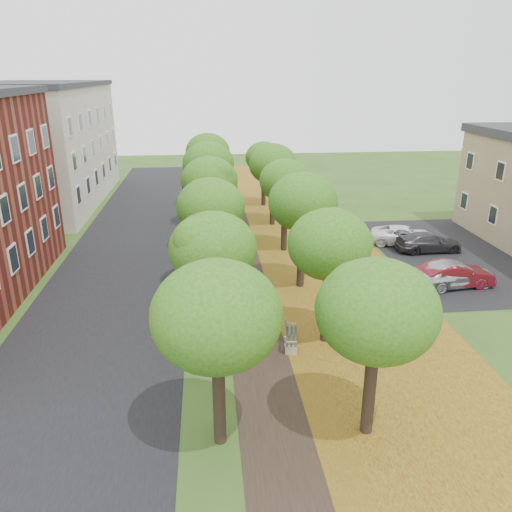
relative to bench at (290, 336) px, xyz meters
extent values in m
plane|color=#2D4C19|center=(-1.00, -5.71, -0.44)|extent=(120.00, 120.00, 0.00)
cube|color=black|center=(-8.50, 9.29, -0.43)|extent=(8.00, 70.00, 0.01)
cube|color=black|center=(-1.00, 9.29, -0.43)|extent=(3.20, 70.00, 0.01)
cube|color=olive|center=(4.00, 9.29, -0.43)|extent=(7.50, 70.00, 0.01)
cube|color=black|center=(12.50, 10.29, -0.43)|extent=(9.00, 16.00, 0.01)
cylinder|color=black|center=(-3.20, -5.71, 1.19)|extent=(0.40, 0.40, 3.25)
ellipsoid|color=#235C13|center=(-3.20, -5.71, 3.98)|extent=(3.58, 3.58, 3.04)
cylinder|color=black|center=(-3.20, 0.29, 1.19)|extent=(0.40, 0.40, 3.25)
ellipsoid|color=#235C13|center=(-3.20, 0.29, 3.98)|extent=(3.58, 3.58, 3.04)
cylinder|color=black|center=(-3.20, 6.29, 1.19)|extent=(0.40, 0.40, 3.25)
ellipsoid|color=#235C13|center=(-3.20, 6.29, 3.98)|extent=(3.58, 3.58, 3.04)
cylinder|color=black|center=(-3.20, 12.29, 1.19)|extent=(0.40, 0.40, 3.25)
ellipsoid|color=#235C13|center=(-3.20, 12.29, 3.98)|extent=(3.58, 3.58, 3.04)
cylinder|color=black|center=(-3.20, 18.29, 1.19)|extent=(0.40, 0.40, 3.25)
ellipsoid|color=#235C13|center=(-3.20, 18.29, 3.98)|extent=(3.58, 3.58, 3.04)
cylinder|color=black|center=(-3.20, 24.29, 1.19)|extent=(0.40, 0.40, 3.25)
ellipsoid|color=#235C13|center=(-3.20, 24.29, 3.98)|extent=(3.58, 3.58, 3.04)
cylinder|color=black|center=(1.60, -5.71, 1.19)|extent=(0.40, 0.40, 3.25)
ellipsoid|color=#235C13|center=(1.60, -5.71, 3.98)|extent=(3.58, 3.58, 3.04)
cylinder|color=black|center=(1.60, 0.29, 1.19)|extent=(0.40, 0.40, 3.25)
ellipsoid|color=#235C13|center=(1.60, 0.29, 3.98)|extent=(3.58, 3.58, 3.04)
cylinder|color=black|center=(1.60, 6.29, 1.19)|extent=(0.40, 0.40, 3.25)
ellipsoid|color=#235C13|center=(1.60, 6.29, 3.98)|extent=(3.58, 3.58, 3.04)
cylinder|color=black|center=(1.60, 12.29, 1.19)|extent=(0.40, 0.40, 3.25)
ellipsoid|color=#235C13|center=(1.60, 12.29, 3.98)|extent=(3.58, 3.58, 3.04)
cylinder|color=black|center=(1.60, 18.29, 1.19)|extent=(0.40, 0.40, 3.25)
ellipsoid|color=#235C13|center=(1.60, 18.29, 3.98)|extent=(3.58, 3.58, 3.04)
cylinder|color=black|center=(1.60, 24.29, 1.19)|extent=(0.40, 0.40, 3.25)
ellipsoid|color=#235C13|center=(1.60, 24.29, 3.98)|extent=(3.58, 3.58, 3.04)
cube|color=beige|center=(-18.00, 27.29, 4.56)|extent=(10.00, 20.00, 10.00)
cube|color=#2D2D33|center=(-18.00, 27.29, 9.76)|extent=(10.30, 20.30, 0.40)
cube|color=#262F27|center=(0.06, -0.01, 0.01)|extent=(0.75, 1.83, 0.04)
cube|color=#262F27|center=(-0.19, 0.03, 0.27)|extent=(0.34, 1.76, 0.26)
cube|color=silver|center=(-0.08, -0.81, -0.21)|extent=(0.50, 0.14, 0.44)
cube|color=silver|center=(0.20, 0.79, -0.21)|extent=(0.50, 0.14, 0.44)
cube|color=silver|center=(-0.08, -0.81, 0.19)|extent=(0.45, 0.13, 0.04)
cube|color=silver|center=(0.20, 0.79, 0.19)|extent=(0.45, 0.13, 0.04)
imported|color=#BABBC0|center=(10.00, 5.42, 0.33)|extent=(4.72, 2.37, 1.54)
imported|color=maroon|center=(10.00, 5.37, 0.26)|extent=(4.30, 1.67, 1.40)
imported|color=#343338|center=(11.05, 11.08, 0.19)|extent=(4.37, 1.86, 1.25)
imported|color=white|center=(10.00, 12.60, 0.19)|extent=(4.90, 3.25, 1.25)
camera|label=1|loc=(-3.34, -18.74, 10.68)|focal=35.00mm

